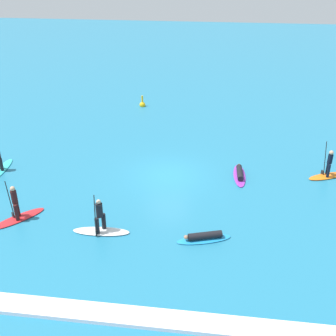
% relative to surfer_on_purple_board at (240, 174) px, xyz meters
% --- Properties ---
extents(ground_plane, '(120.00, 120.00, 0.00)m').
position_rel_surfer_on_purple_board_xyz_m(ground_plane, '(-4.22, -0.46, -0.16)').
color(ground_plane, teal).
rests_on(ground_plane, ground).
extents(surfer_on_purple_board, '(0.80, 2.81, 0.43)m').
position_rel_surfer_on_purple_board_xyz_m(surfer_on_purple_board, '(0.00, 0.00, 0.00)').
color(surfer_on_purple_board, purple).
rests_on(surfer_on_purple_board, ground_plane).
extents(surfer_on_blue_board, '(2.64, 1.41, 0.42)m').
position_rel_surfer_on_purple_board_xyz_m(surfer_on_blue_board, '(-1.77, -6.39, 0.00)').
color(surfer_on_blue_board, '#1E8CD1').
rests_on(surfer_on_blue_board, ground_plane).
extents(surfer_on_white_board, '(2.75, 0.87, 2.14)m').
position_rel_surfer_on_purple_board_xyz_m(surfer_on_white_board, '(-6.65, -6.43, 0.28)').
color(surfer_on_white_board, white).
rests_on(surfer_on_white_board, ground_plane).
extents(surfer_on_orange_board, '(2.49, 1.68, 2.15)m').
position_rel_surfer_on_purple_board_xyz_m(surfer_on_orange_board, '(5.11, 0.58, 0.24)').
color(surfer_on_orange_board, orange).
rests_on(surfer_on_orange_board, ground_plane).
extents(surfer_on_red_board, '(2.31, 2.54, 2.08)m').
position_rel_surfer_on_purple_board_xyz_m(surfer_on_red_board, '(-11.04, -5.90, 0.30)').
color(surfer_on_red_board, red).
rests_on(surfer_on_red_board, ground_plane).
extents(marker_buoy, '(0.50, 0.50, 1.05)m').
position_rel_surfer_on_purple_board_xyz_m(marker_buoy, '(-7.98, 11.48, 0.02)').
color(marker_buoy, yellow).
rests_on(marker_buoy, ground_plane).
extents(wave_crest, '(17.88, 0.90, 0.18)m').
position_rel_surfer_on_purple_board_xyz_m(wave_crest, '(-4.22, -11.34, -0.07)').
color(wave_crest, white).
rests_on(wave_crest, ground_plane).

